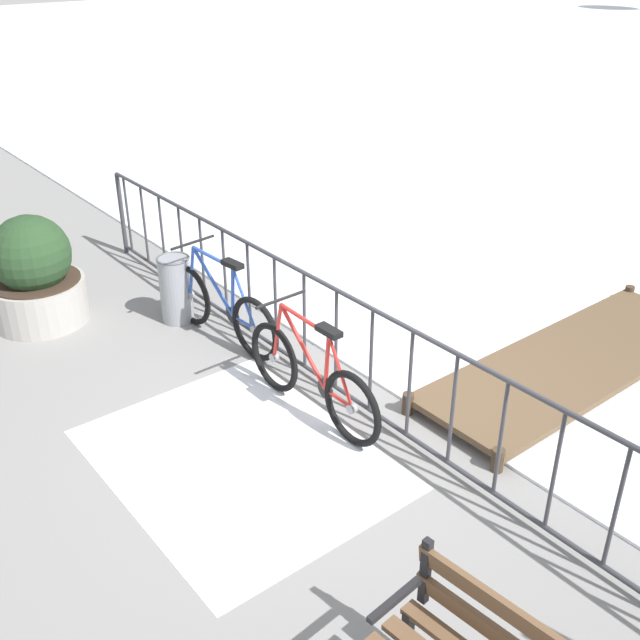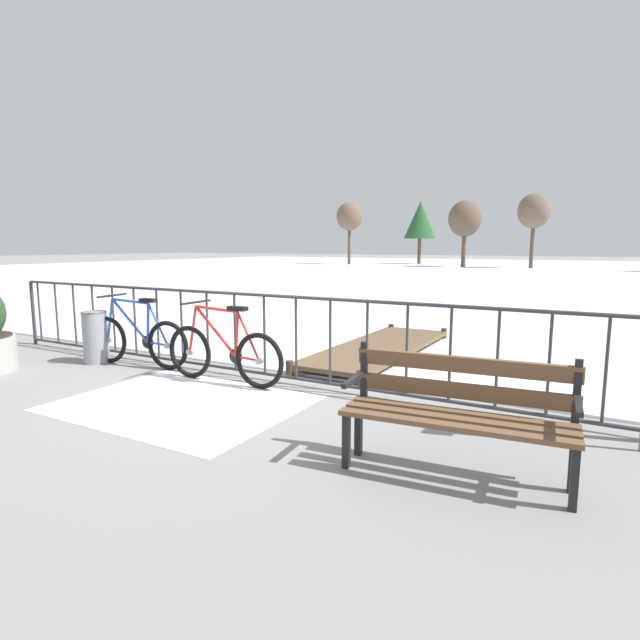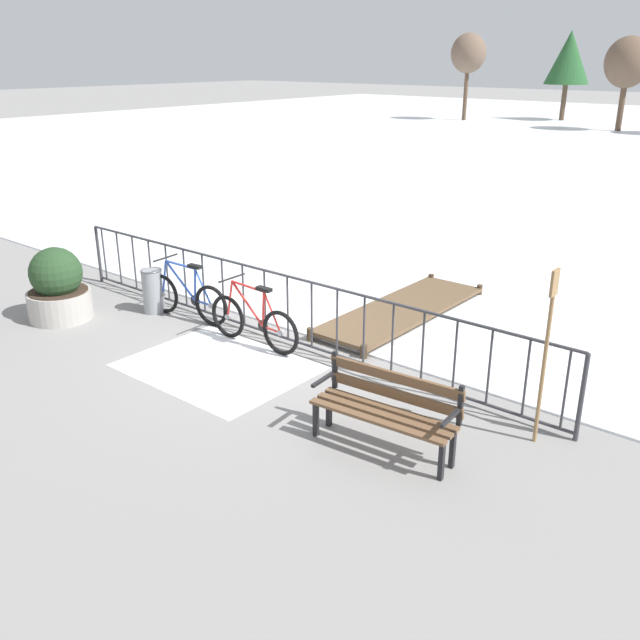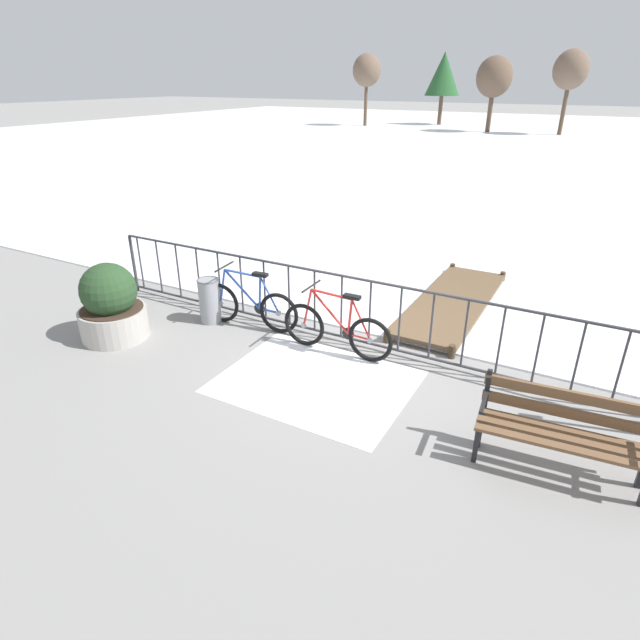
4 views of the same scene
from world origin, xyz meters
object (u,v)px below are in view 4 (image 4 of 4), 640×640
Objects in this scene: bicycle_second at (336,330)px; trash_bin at (210,300)px; park_bench at (563,426)px; bicycle_near_railing at (249,306)px; planter_with_shrub at (111,305)px.

bicycle_second reaches higher than trash_bin.
bicycle_near_railing is at bearing 165.74° from park_bench.
bicycle_second is (1.60, -0.10, 0.00)m from bicycle_near_railing.
park_bench is 6.27m from planter_with_shrub.
park_bench is (4.67, -1.19, 0.14)m from bicycle_near_railing.
planter_with_shrub is (-1.60, -1.28, 0.15)m from bicycle_near_railing.
bicycle_near_railing is at bearing 176.46° from bicycle_second.
planter_with_shrub is 1.61× the size of trash_bin.
park_bench is 2.24× the size of trash_bin.
bicycle_second is at bearing 1.04° from trash_bin.
bicycle_second is 2.34× the size of trash_bin.
trash_bin is (-0.68, -0.14, 0.00)m from bicycle_near_railing.
trash_bin is at bearing 51.22° from planter_with_shrub.
bicycle_near_railing is at bearing 11.68° from trash_bin.
bicycle_second is 1.45× the size of planter_with_shrub.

